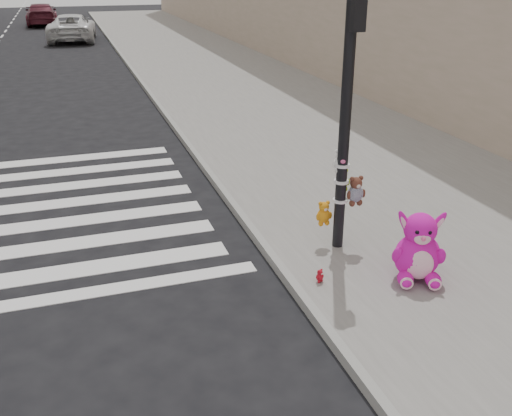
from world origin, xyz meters
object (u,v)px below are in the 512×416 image
object	(u,v)px
car_white_near	(72,27)
signal_pole	(345,145)
red_teddy	(320,276)
pink_bunny	(418,251)

from	to	relation	value
car_white_near	signal_pole	bearing A→B (deg)	101.17
red_teddy	car_white_near	world-z (taller)	car_white_near
pink_bunny	red_teddy	distance (m)	1.37
car_white_near	pink_bunny	bearing A→B (deg)	101.99
signal_pole	car_white_near	distance (m)	28.62
red_teddy	car_white_near	size ratio (longest dim) A/B	0.04
pink_bunny	car_white_near	bearing A→B (deg)	119.64
signal_pole	pink_bunny	xyz separation A→B (m)	(0.57, -1.24, -1.19)
pink_bunny	car_white_near	xyz separation A→B (m)	(-3.60, 29.68, 0.19)
red_teddy	car_white_near	xyz separation A→B (m)	(-2.31, 29.37, 0.51)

